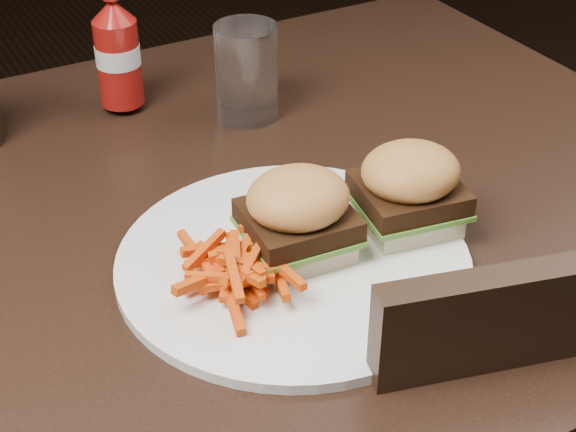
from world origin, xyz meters
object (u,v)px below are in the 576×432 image
dining_table (168,235)px  plate (293,262)px  tumbler (247,73)px  ketchup_bottle (119,63)px

dining_table → plate: plate is taller
plate → tumbler: size_ratio=2.82×
dining_table → tumbler: (0.17, 0.16, 0.08)m
dining_table → plate: bearing=-60.5°
dining_table → ketchup_bottle: ketchup_bottle is taller
plate → ketchup_bottle: bearing=94.1°
plate → ketchup_bottle: size_ratio=3.15×
tumbler → dining_table: bearing=-137.1°
ketchup_bottle → tumbler: (0.12, -0.09, -0.01)m
dining_table → ketchup_bottle: 0.26m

